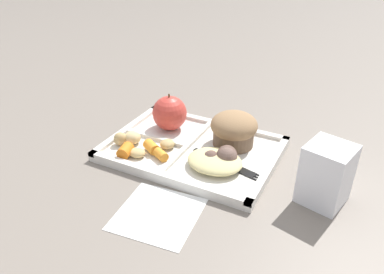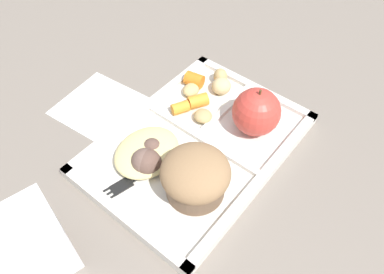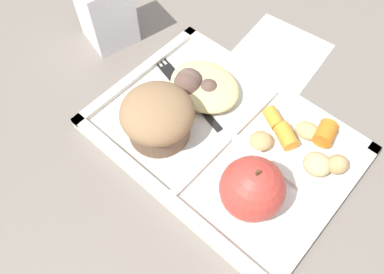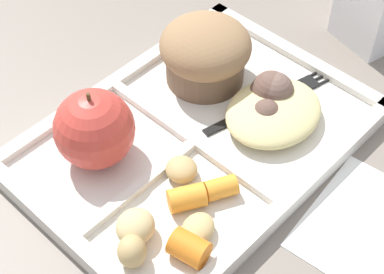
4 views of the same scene
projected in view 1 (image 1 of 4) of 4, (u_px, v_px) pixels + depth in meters
name	position (u px, v px, depth m)	size (l,w,h in m)	color
ground	(193.00, 153.00, 0.75)	(6.00, 6.00, 0.00)	slate
lunch_tray	(192.00, 150.00, 0.75)	(0.33, 0.24, 0.02)	silver
green_apple	(170.00, 113.00, 0.80)	(0.07, 0.07, 0.08)	#C63D33
bran_muffin	(234.00, 129.00, 0.74)	(0.09, 0.09, 0.07)	brown
carrot_slice_back	(151.00, 147.00, 0.73)	(0.02, 0.02, 0.03)	orange
carrot_slice_diagonal	(161.00, 155.00, 0.71)	(0.02, 0.02, 0.03)	orange
carrot_slice_small	(125.00, 151.00, 0.72)	(0.02, 0.02, 0.03)	orange
potato_chunk_large	(132.00, 138.00, 0.76)	(0.03, 0.03, 0.03)	tan
potato_chunk_wedge	(137.00, 153.00, 0.72)	(0.03, 0.03, 0.02)	tan
potato_chunk_corner	(120.00, 139.00, 0.75)	(0.02, 0.03, 0.03)	tan
potato_chunk_golden	(167.00, 144.00, 0.74)	(0.03, 0.03, 0.02)	tan
egg_noodle_pile	(215.00, 161.00, 0.68)	(0.10, 0.09, 0.02)	#D6C684
meatball_front	(227.00, 157.00, 0.68)	(0.04, 0.04, 0.04)	brown
meatball_center	(211.00, 158.00, 0.69)	(0.03, 0.03, 0.03)	brown
meatball_side	(227.00, 156.00, 0.69)	(0.04, 0.04, 0.04)	brown
meatball_back	(226.00, 156.00, 0.69)	(0.03, 0.03, 0.03)	brown
plastic_fork	(231.00, 166.00, 0.69)	(0.16, 0.05, 0.00)	black
milk_carton	(326.00, 174.00, 0.60)	(0.07, 0.07, 0.10)	white
paper_napkin	(158.00, 214.00, 0.59)	(0.13, 0.13, 0.00)	white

